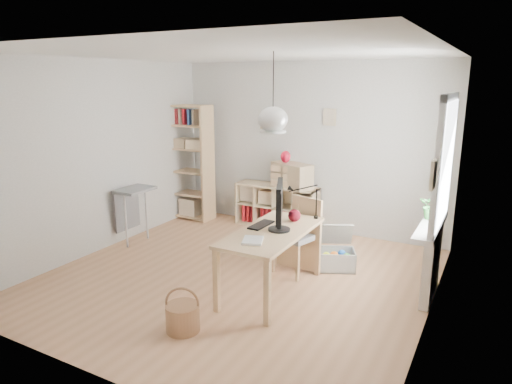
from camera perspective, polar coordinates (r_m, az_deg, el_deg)
The scene contains 20 objects.
ground at distance 5.83m, azimuth -2.31°, elevation -10.59°, with size 4.50×4.50×0.00m, color tan.
room_shell at distance 4.93m, azimuth 2.14°, elevation 9.06°, with size 4.50×4.50×4.50m.
window_unit at distance 5.25m, azimuth 22.58°, elevation 3.34°, with size 0.07×1.16×1.46m.
radiator at distance 5.56m, azimuth 21.11°, elevation -8.35°, with size 0.10×0.80×0.80m, color white.
windowsill at distance 5.42m, azimuth 20.98°, elevation -4.06°, with size 0.22×1.20×0.06m, color white.
desk at distance 5.22m, azimuth 2.00°, elevation -5.81°, with size 0.70×1.50×0.75m.
cube_shelf at distance 7.66m, azimuth 2.58°, elevation -2.15°, with size 1.40×0.38×0.72m.
tall_bookshelf at distance 8.05m, azimuth -8.34°, elevation 4.26°, with size 0.80×0.38×2.00m.
side_table at distance 7.06m, azimuth -15.25°, elevation -0.94°, with size 0.40×0.55×0.85m.
chair at distance 5.85m, azimuth 5.43°, elevation -4.82°, with size 0.58×0.58×0.95m.
wicker_basket at distance 4.70m, azimuth -9.15°, elevation -15.12°, with size 0.33×0.33×0.46m.
storage_chest at distance 6.14m, azimuth 9.90°, elevation -7.74°, with size 0.69×0.72×0.53m.
monitor at distance 5.11m, azimuth 2.95°, elevation -1.52°, with size 0.31×0.60×0.55m.
keyboard at distance 5.35m, azimuth 0.65°, elevation -4.12°, with size 0.15×0.39×0.02m, color black.
task_lamp at distance 5.62m, azimuth 5.66°, elevation -0.54°, with size 0.37×0.14×0.40m.
yarn_ball at distance 5.50m, azimuth 4.81°, elevation -2.94°, with size 0.15×0.15×0.15m, color #440910.
paper_tray at distance 4.84m, azimuth -0.41°, elevation -6.07°, with size 0.21×0.26×0.03m, color white.
drawer_chest at distance 7.36m, azimuth 4.52°, elevation 2.10°, with size 0.68×0.31×0.39m, color beige.
red_vase at distance 7.35m, azimuth 3.71°, elevation 4.43°, with size 0.16×0.16×0.19m, color maroon.
potted_plant at distance 5.57m, azimuth 21.23°, elevation -1.64°, with size 0.28×0.24×0.31m, color #286C2C.
Camera 1 is at (2.73, -4.55, 2.42)m, focal length 32.00 mm.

